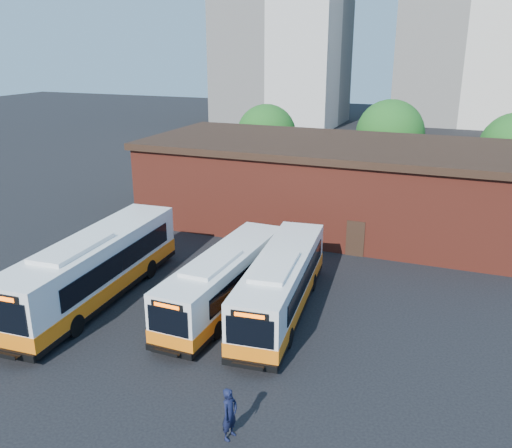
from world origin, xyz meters
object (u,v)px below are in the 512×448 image
at_px(bus_midwest, 224,282).
at_px(bus_west, 95,271).
at_px(bus_mideast, 281,286).
at_px(transit_worker, 230,414).

bearing_deg(bus_midwest, bus_west, -164.19).
relative_size(bus_mideast, transit_worker, 6.11).
relative_size(bus_midwest, transit_worker, 5.83).
distance_m(bus_west, transit_worker, 13.48).
height_order(bus_midwest, transit_worker, bus_midwest).
bearing_deg(bus_midwest, bus_mideast, 11.21).
height_order(bus_mideast, transit_worker, bus_mideast).
relative_size(bus_west, bus_midwest, 1.20).
bearing_deg(bus_midwest, transit_worker, -62.77).
xyz_separation_m(bus_west, bus_midwest, (6.87, 1.76, -0.27)).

